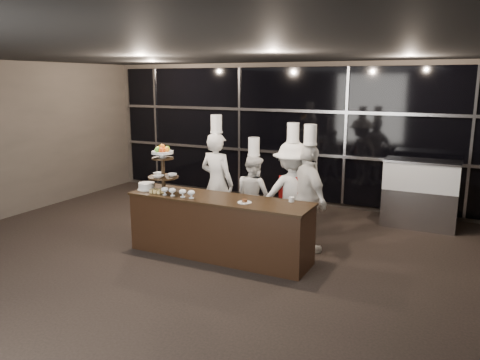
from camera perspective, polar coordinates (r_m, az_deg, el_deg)
The scene contains 14 objects.
room at distance 5.80m, azimuth -11.19°, elevation 0.56°, with size 10.00×10.00×10.00m.
window_wall at distance 10.11m, azimuth 6.13°, elevation 5.61°, with size 8.60×0.10×2.80m.
buffet_counter at distance 7.10m, azimuth -2.54°, elevation -5.71°, with size 2.84×0.74×0.92m.
display_stand at distance 7.41m, azimuth -9.39°, elevation 1.86°, with size 0.48×0.48×0.74m.
compotes at distance 7.07m, azimuth -7.62°, elevation -1.37°, with size 0.59×0.11×0.12m.
layer_cake at distance 7.62m, azimuth -11.30°, elevation -0.74°, with size 0.30×0.30×0.11m.
pastry_squares at distance 7.37m, azimuth -10.11°, elevation -1.34°, with size 0.19×0.13×0.05m.
small_plate at distance 6.67m, azimuth 0.56°, elevation -2.67°, with size 0.20×0.20×0.05m.
chef_cup at distance 6.76m, azimuth 6.31°, elevation -2.37°, with size 0.08×0.08×0.07m, color white.
display_case at distance 9.03m, azimuth 21.13°, elevation -1.18°, with size 1.29×0.56×1.24m.
chef_a at distance 8.10m, azimuth -2.83°, elevation -0.22°, with size 0.69×0.50×2.07m.
chef_b at distance 8.00m, azimuth 1.67°, elevation -1.77°, with size 0.85×0.79×1.70m.
chef_c at distance 7.55m, azimuth 6.32°, elevation -1.64°, with size 1.25×1.11×1.98m.
chef_d at distance 7.26m, azimuth 8.33°, elevation -2.17°, with size 1.00×0.98×1.99m.
Camera 1 is at (3.49, -4.49, 2.64)m, focal length 35.00 mm.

